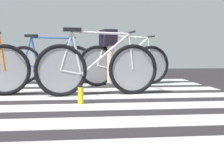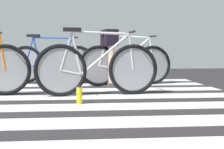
{
  "view_description": "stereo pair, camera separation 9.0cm",
  "coord_description": "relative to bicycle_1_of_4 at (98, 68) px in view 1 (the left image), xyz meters",
  "views": [
    {
      "loc": [
        0.29,
        -3.71,
        0.65
      ],
      "look_at": [
        0.79,
        0.72,
        0.31
      ],
      "focal_mm": 51.26,
      "sensor_mm": 36.0,
      "label": 1
    },
    {
      "loc": [
        0.38,
        -3.71,
        0.65
      ],
      "look_at": [
        0.79,
        0.72,
        0.31
      ],
      "focal_mm": 51.26,
      "sensor_mm": 36.0,
      "label": 2
    }
  ],
  "objects": [
    {
      "name": "cyclist_3_of_4",
      "position": [
        0.27,
        1.21,
        0.25
      ],
      "size": [
        0.38,
        0.45,
        0.99
      ],
      "rotation": [
        0.0,
        0.0,
        0.2
      ],
      "color": "beige",
      "rests_on": "ground"
    },
    {
      "name": "bicycle_3_of_4",
      "position": [
        0.58,
        1.27,
        0.0
      ],
      "size": [
        1.71,
        0.56,
        0.93
      ],
      "rotation": [
        0.0,
        0.0,
        0.2
      ],
      "color": "black",
      "rests_on": "ground"
    },
    {
      "name": "bicycle_1_of_4",
      "position": [
        0.0,
        0.0,
        0.0
      ],
      "size": [
        1.73,
        0.52,
        0.93
      ],
      "rotation": [
        0.0,
        0.0,
        0.12
      ],
      "color": "black",
      "rests_on": "ground"
    },
    {
      "name": "water_bottle",
      "position": [
        -0.24,
        -0.71,
        -0.28
      ],
      "size": [
        0.07,
        0.07,
        0.23
      ],
      "color": "gold",
      "rests_on": "ground"
    },
    {
      "name": "ground",
      "position": [
        -0.59,
        -0.7,
        -0.4
      ],
      "size": [
        18.0,
        14.0,
        0.02
      ],
      "color": "#292528"
    },
    {
      "name": "bicycle_4_of_4",
      "position": [
        -0.8,
        1.79,
        0.0
      ],
      "size": [
        1.71,
        0.56,
        0.93
      ],
      "rotation": [
        0.0,
        0.0,
        -0.2
      ],
      "color": "black",
      "rests_on": "ground"
    },
    {
      "name": "crosswalk_markings",
      "position": [
        -0.61,
        -0.52,
        -0.38
      ],
      "size": [
        5.45,
        5.75,
        0.0
      ],
      "color": "silver",
      "rests_on": "ground"
    }
  ]
}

